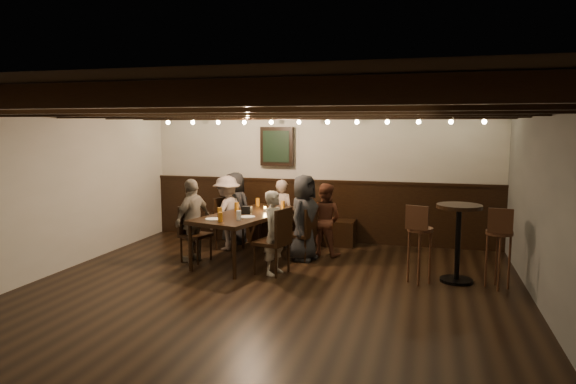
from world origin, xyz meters
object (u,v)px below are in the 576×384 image
(person_right_far, at_px, (275,233))
(bar_stool_right, at_px, (498,258))
(chair_left_near, at_px, (229,234))
(person_left_far, at_px, (193,220))
(chair_right_near, at_px, (302,244))
(chair_right_far, at_px, (273,254))
(person_left_near, at_px, (227,213))
(dining_table, at_px, (249,217))
(person_bench_centre, at_px, (282,213))
(bar_stool_left, at_px, (419,254))
(person_bench_right, at_px, (325,219))
(high_top_table, at_px, (458,231))
(person_bench_left, at_px, (235,208))
(person_right_near, at_px, (304,218))
(chair_left_far, at_px, (195,244))

(person_right_far, xyz_separation_m, bar_stool_right, (3.01, 0.14, -0.20))
(chair_left_near, distance_m, person_left_far, 0.98)
(chair_left_near, distance_m, bar_stool_right, 4.36)
(bar_stool_right, bearing_deg, person_right_far, -171.95)
(chair_right_near, distance_m, chair_right_far, 0.90)
(person_left_near, relative_size, person_right_far, 1.06)
(dining_table, distance_m, person_bench_centre, 1.05)
(bar_stool_left, bearing_deg, person_right_far, -161.54)
(chair_left_near, height_order, person_left_far, person_left_far)
(chair_right_near, relative_size, person_bench_right, 0.71)
(chair_left_near, distance_m, high_top_table, 3.86)
(chair_left_near, distance_m, person_bench_left, 0.61)
(bar_stool_left, xyz_separation_m, bar_stool_right, (1.00, 0.05, 0.00))
(high_top_table, bearing_deg, person_bench_centre, 155.08)
(person_bench_left, bearing_deg, person_bench_right, -180.00)
(person_bench_right, bearing_deg, high_top_table, 168.60)
(person_left_near, height_order, high_top_table, person_left_near)
(person_left_near, height_order, bar_stool_left, person_left_near)
(chair_left_near, relative_size, person_right_far, 0.74)
(dining_table, bearing_deg, chair_right_near, 32.08)
(person_bench_centre, height_order, person_bench_right, person_bench_centre)
(person_right_far, bearing_deg, person_right_near, 0.00)
(person_left_near, bearing_deg, person_right_far, 59.04)
(bar_stool_right, bearing_deg, person_right_near, 170.70)
(person_bench_right, bearing_deg, bar_stool_left, 156.64)
(high_top_table, bearing_deg, person_bench_left, 159.57)
(chair_left_far, distance_m, person_bench_right, 2.13)
(bar_stool_right, bearing_deg, high_top_table, 167.95)
(person_left_near, bearing_deg, person_right_near, 90.00)
(dining_table, bearing_deg, bar_stool_left, 2.81)
(chair_left_near, xyz_separation_m, high_top_table, (3.72, -0.93, 0.43))
(person_left_far, height_order, person_right_near, person_right_near)
(chair_right_far, bearing_deg, high_top_table, -69.34)
(person_left_far, distance_m, bar_stool_right, 4.48)
(person_bench_left, distance_m, high_top_table, 4.04)
(dining_table, xyz_separation_m, chair_left_near, (-0.59, 0.61, -0.42))
(chair_left_near, height_order, person_right_near, person_right_near)
(high_top_table, bearing_deg, chair_right_near, 166.00)
(chair_right_far, distance_m, person_bench_centre, 1.69)
(chair_right_far, distance_m, bar_stool_left, 2.05)
(chair_right_far, relative_size, person_right_far, 0.80)
(person_bench_left, height_order, person_left_far, person_left_far)
(chair_right_near, distance_m, bar_stool_right, 2.92)
(chair_right_near, xyz_separation_m, person_bench_right, (0.29, 0.39, 0.34))
(chair_right_near, relative_size, person_bench_left, 0.65)
(person_left_near, xyz_separation_m, person_left_far, (-0.22, -0.87, 0.02))
(chair_left_far, bearing_deg, chair_right_near, 122.07)
(person_left_near, bearing_deg, person_left_far, 0.00)
(person_bench_right, bearing_deg, chair_left_near, 15.54)
(bar_stool_right, bearing_deg, dining_table, 177.86)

